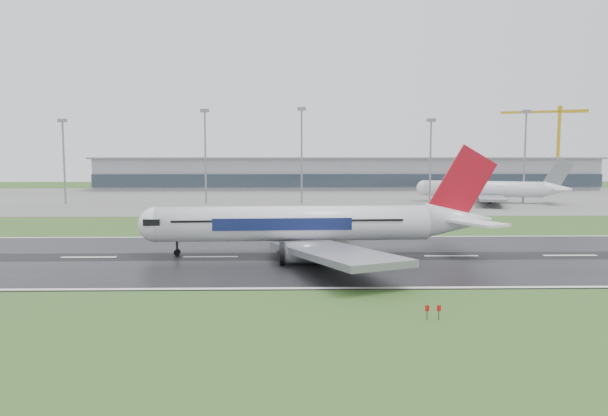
{
  "coord_description": "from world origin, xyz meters",
  "views": [
    {
      "loc": [
        -26.41,
        -89.29,
        16.78
      ],
      "look_at": [
        -24.34,
        12.0,
        7.0
      ],
      "focal_mm": 32.3,
      "sensor_mm": 36.0,
      "label": 1
    }
  ],
  "objects": [
    {
      "name": "ground",
      "position": [
        0.0,
        0.0,
        0.0
      ],
      "size": [
        520.0,
        520.0,
        0.0
      ],
      "primitive_type": "plane",
      "color": "#2E541E",
      "rests_on": "ground"
    },
    {
      "name": "runway",
      "position": [
        0.0,
        0.0,
        0.05
      ],
      "size": [
        400.0,
        45.0,
        0.1
      ],
      "primitive_type": "cube",
      "color": "black",
      "rests_on": "ground"
    },
    {
      "name": "apron",
      "position": [
        0.0,
        125.0,
        0.04
      ],
      "size": [
        400.0,
        130.0,
        0.08
      ],
      "primitive_type": "cube",
      "color": "slate",
      "rests_on": "ground"
    },
    {
      "name": "terminal",
      "position": [
        0.0,
        185.0,
        7.5
      ],
      "size": [
        240.0,
        36.0,
        15.0
      ],
      "primitive_type": "cube",
      "color": "gray",
      "rests_on": "ground"
    },
    {
      "name": "main_airliner",
      "position": [
        -22.07,
        2.41,
        8.94
      ],
      "size": [
        62.26,
        59.53,
        17.68
      ],
      "primitive_type": null,
      "rotation": [
        0.0,
        0.0,
        0.04
      ],
      "color": "white",
      "rests_on": "runway"
    },
    {
      "name": "parked_airliner",
      "position": [
        43.08,
        102.74,
        7.87
      ],
      "size": [
        65.47,
        63.06,
        15.58
      ],
      "primitive_type": null,
      "rotation": [
        0.0,
        0.0,
        -0.3
      ],
      "color": "white",
      "rests_on": "apron"
    },
    {
      "name": "tower_crane",
      "position": [
        114.85,
        200.0,
        21.46
      ],
      "size": [
        41.91,
        15.84,
        42.91
      ],
      "primitive_type": null,
      "rotation": [
        0.0,
        0.0,
        -0.32
      ],
      "color": "gold",
      "rests_on": "ground"
    },
    {
      "name": "floodmast_0",
      "position": [
        -104.84,
        100.0,
        13.99
      ],
      "size": [
        0.64,
        0.64,
        27.98
      ],
      "primitive_type": "cylinder",
      "color": "gray",
      "rests_on": "ground"
    },
    {
      "name": "floodmast_1",
      "position": [
        -56.5,
        100.0,
        15.7
      ],
      "size": [
        0.64,
        0.64,
        31.4
      ],
      "primitive_type": "cylinder",
      "color": "gray",
      "rests_on": "ground"
    },
    {
      "name": "floodmast_2",
      "position": [
        -23.37,
        100.0,
        16.03
      ],
      "size": [
        0.64,
        0.64,
        32.06
      ],
      "primitive_type": "cylinder",
      "color": "gray",
      "rests_on": "ground"
    },
    {
      "name": "floodmast_3",
      "position": [
        21.36,
        100.0,
        14.14
      ],
      "size": [
        0.64,
        0.64,
        28.27
      ],
      "primitive_type": "cylinder",
      "color": "gray",
      "rests_on": "ground"
    },
    {
      "name": "floodmast_4",
      "position": [
        54.38,
        100.0,
        15.63
      ],
      "size": [
        0.64,
        0.64,
        31.25
      ],
      "primitive_type": "cylinder",
      "color": "gray",
      "rests_on": "ground"
    }
  ]
}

